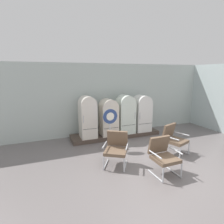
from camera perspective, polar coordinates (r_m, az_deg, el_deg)
ground at (r=5.58m, az=13.60°, el=-16.98°), size 12.00×10.00×0.05m
back_wall at (r=8.23m, az=-0.54°, el=4.12°), size 11.76×0.12×3.04m
side_wall_right at (r=9.99m, az=28.09°, el=3.95°), size 0.16×2.20×3.04m
display_plinth at (r=7.98m, az=1.11°, el=-6.86°), size 3.74×0.95×0.15m
refrigerator_0 at (r=7.27m, az=-7.47°, el=-1.08°), size 0.61×0.70×1.63m
refrigerator_1 at (r=7.51m, az=-1.05°, el=-1.27°), size 0.67×0.65×1.48m
refrigerator_2 at (r=7.79m, az=4.16°, el=-0.30°), size 0.68×0.65×1.60m
refrigerator_3 at (r=8.16m, az=9.12°, el=-0.04°), size 0.68×0.67×1.56m
armchair_left at (r=5.49m, az=1.31°, el=-10.71°), size 0.89×0.92×0.97m
armchair_right at (r=6.57m, az=18.40°, el=-7.50°), size 0.83×0.87×0.97m
armchair_center at (r=5.23m, az=15.33°, el=-12.37°), size 0.69×0.72×0.97m
sign_stand at (r=6.55m, az=-0.57°, el=-4.99°), size 0.52×0.32×1.43m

